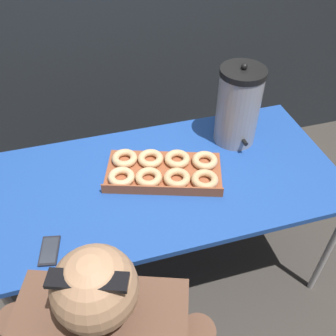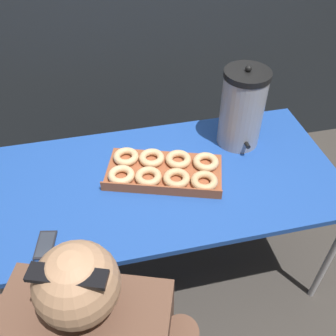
{
  "view_description": "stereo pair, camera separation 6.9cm",
  "coord_description": "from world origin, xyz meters",
  "views": [
    {
      "loc": [
        -0.34,
        -1.19,
        1.97
      ],
      "look_at": [
        -0.01,
        0.0,
        0.81
      ],
      "focal_mm": 40.0,
      "sensor_mm": 36.0,
      "label": 1
    },
    {
      "loc": [
        -0.28,
        -1.21,
        1.97
      ],
      "look_at": [
        -0.01,
        0.0,
        0.81
      ],
      "focal_mm": 40.0,
      "sensor_mm": 36.0,
      "label": 2
    }
  ],
  "objects": [
    {
      "name": "ground_plane",
      "position": [
        0.0,
        0.0,
        0.0
      ],
      "size": [
        12.0,
        12.0,
        0.0
      ],
      "primitive_type": "plane",
      "color": "#3D3833"
    },
    {
      "name": "donut_box",
      "position": [
        -0.02,
        0.03,
        0.77
      ],
      "size": [
        0.6,
        0.43,
        0.05
      ],
      "rotation": [
        0.0,
        0.0,
        -0.32
      ],
      "color": "brown",
      "rests_on": "folding_table"
    },
    {
      "name": "folding_table",
      "position": [
        0.0,
        0.0,
        0.71
      ],
      "size": [
        1.58,
        0.8,
        0.75
      ],
      "color": "#1E479E",
      "rests_on": "ground"
    },
    {
      "name": "cell_phone",
      "position": [
        -0.56,
        -0.27,
        0.76
      ],
      "size": [
        0.09,
        0.14,
        0.01
      ],
      "rotation": [
        0.0,
        0.0,
        -0.2
      ],
      "color": "black",
      "rests_on": "folding_table"
    },
    {
      "name": "coffee_urn",
      "position": [
        0.4,
        0.19,
        0.95
      ],
      "size": [
        0.22,
        0.24,
        0.42
      ],
      "color": "#939399",
      "rests_on": "folding_table"
    }
  ]
}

